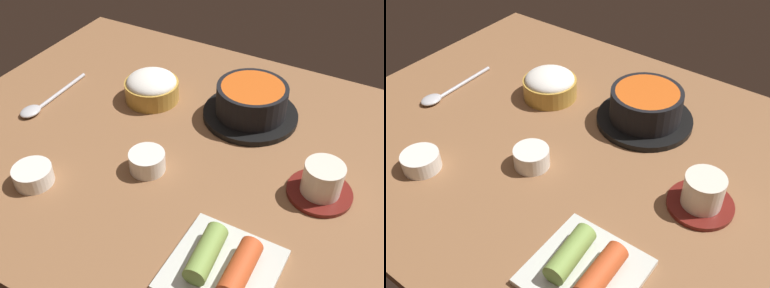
# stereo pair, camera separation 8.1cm
# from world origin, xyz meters

# --- Properties ---
(dining_table) EXTENTS (1.00, 0.76, 0.02)m
(dining_table) POSITION_xyz_m (0.00, 0.00, 0.01)
(dining_table) COLOR brown
(dining_table) RESTS_ON ground
(stone_pot) EXTENTS (0.19, 0.19, 0.07)m
(stone_pot) POSITION_xyz_m (0.06, 0.14, 0.05)
(stone_pot) COLOR black
(stone_pot) RESTS_ON dining_table
(rice_bowl) EXTENTS (0.11, 0.11, 0.06)m
(rice_bowl) POSITION_xyz_m (-0.15, 0.10, 0.05)
(rice_bowl) COLOR #B78C38
(rice_bowl) RESTS_ON dining_table
(tea_cup_with_saucer) EXTENTS (0.11, 0.11, 0.06)m
(tea_cup_with_saucer) POSITION_xyz_m (0.25, -0.00, 0.05)
(tea_cup_with_saucer) COLOR maroon
(tea_cup_with_saucer) RESTS_ON dining_table
(banchan_cup_center) EXTENTS (0.06, 0.06, 0.04)m
(banchan_cup_center) POSITION_xyz_m (-0.03, -0.09, 0.04)
(banchan_cup_center) COLOR white
(banchan_cup_center) RESTS_ON dining_table
(kimchi_plate) EXTENTS (0.15, 0.15, 0.04)m
(kimchi_plate) POSITION_xyz_m (0.18, -0.22, 0.04)
(kimchi_plate) COLOR silver
(kimchi_plate) RESTS_ON dining_table
(side_bowl_near) EXTENTS (0.07, 0.07, 0.03)m
(side_bowl_near) POSITION_xyz_m (-0.19, -0.21, 0.04)
(side_bowl_near) COLOR white
(side_bowl_near) RESTS_ON dining_table
(spoon) EXTENTS (0.04, 0.19, 0.01)m
(spoon) POSITION_xyz_m (-0.33, -0.04, 0.03)
(spoon) COLOR #B7B7BC
(spoon) RESTS_ON dining_table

